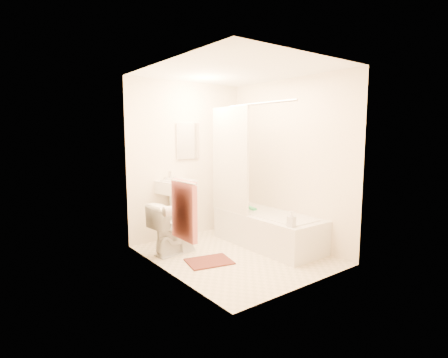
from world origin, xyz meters
TOP-DOWN VIEW (x-y plane):
  - floor at (0.00, 0.00)m, footprint 2.40×2.40m
  - ceiling at (0.00, 0.00)m, footprint 2.40×2.40m
  - wall_back at (0.00, 1.20)m, footprint 2.00×0.02m
  - wall_left at (-1.00, 0.00)m, footprint 0.02×2.40m
  - wall_right at (1.00, 0.00)m, footprint 0.02×2.40m
  - mirror at (0.00, 1.18)m, footprint 0.40×0.03m
  - curtain_rod at (0.30, 0.10)m, footprint 0.03×1.70m
  - shower_curtain at (0.30, 0.50)m, footprint 0.04×0.80m
  - towel_bar at (-0.96, -0.25)m, footprint 0.02×0.60m
  - towel at (-0.93, -0.25)m, footprint 0.06×0.45m
  - toilet_paper at (-0.93, 0.12)m, footprint 0.11×0.12m
  - toilet at (-0.60, 0.55)m, footprint 0.74×0.46m
  - sink at (-0.30, 1.06)m, footprint 0.57×0.49m
  - bathtub at (0.64, 0.04)m, footprint 0.73×1.66m
  - bath_mat at (-0.43, -0.01)m, footprint 0.63×0.53m
  - soap_bottle at (0.37, -0.65)m, footprint 0.10×0.10m
  - scrub_brush at (0.62, 0.39)m, footprint 0.11×0.23m

SIDE VIEW (x-z plane):
  - floor at x=0.00m, z-range 0.00..0.00m
  - bath_mat at x=-0.43m, z-range 0.00..0.02m
  - bathtub at x=0.64m, z-range 0.00..0.47m
  - toilet at x=-0.60m, z-range 0.00..0.69m
  - scrub_brush at x=0.62m, z-range 0.46..0.51m
  - sink at x=-0.30m, z-range 0.00..1.00m
  - soap_bottle at x=0.37m, z-range 0.47..0.66m
  - toilet_paper at x=-0.93m, z-range 0.64..0.76m
  - towel at x=-0.93m, z-range 0.45..1.11m
  - towel_bar at x=-0.96m, z-range 1.09..1.11m
  - wall_back at x=0.00m, z-range 0.00..2.40m
  - wall_left at x=-1.00m, z-range 0.00..2.40m
  - wall_right at x=1.00m, z-range 0.00..2.40m
  - shower_curtain at x=0.30m, z-range 0.44..2.00m
  - mirror at x=0.00m, z-range 1.23..1.77m
  - curtain_rod at x=0.30m, z-range 1.98..2.02m
  - ceiling at x=0.00m, z-range 2.40..2.40m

